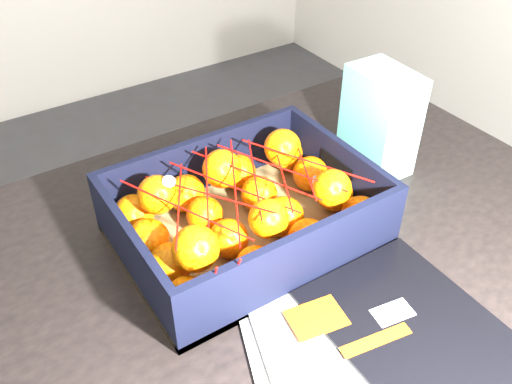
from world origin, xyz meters
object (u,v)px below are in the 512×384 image
table (253,299)px  retail_carton (380,121)px  magazine_stack (372,360)px  produce_crate (246,220)px

table → retail_carton: 0.39m
table → magazine_stack: size_ratio=3.17×
table → magazine_stack: 0.27m
magazine_stack → retail_carton: (0.30, 0.33, 0.09)m
produce_crate → retail_carton: 0.32m
produce_crate → retail_carton: (0.31, 0.04, 0.06)m
magazine_stack → table: bearing=95.1°
table → produce_crate: (0.02, 0.05, 0.13)m
magazine_stack → retail_carton: 0.46m
magazine_stack → retail_carton: bearing=47.1°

